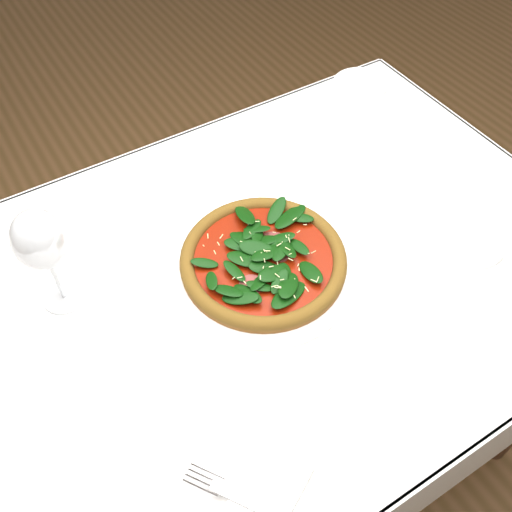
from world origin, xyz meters
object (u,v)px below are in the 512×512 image
plate (263,265)px  pizza (263,258)px  wine_glass (40,242)px  napkin (259,508)px

plate → pizza: bearing=-159.4°
wine_glass → napkin: (0.10, -0.44, -0.13)m
pizza → wine_glass: (-0.31, 0.12, 0.11)m
pizza → napkin: 0.39m
napkin → plate: bearing=57.2°
plate → napkin: 0.39m
pizza → wine_glass: wine_glass is taller
pizza → napkin: size_ratio=1.81×
pizza → napkin: bearing=-122.8°
napkin → wine_glass: bearing=102.3°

